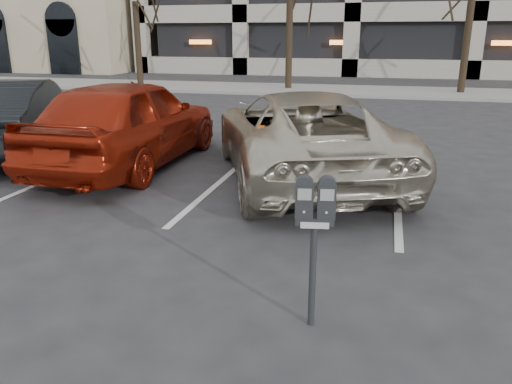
{
  "coord_description": "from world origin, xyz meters",
  "views": [
    {
      "loc": [
        1.13,
        -5.58,
        2.3
      ],
      "look_at": [
        0.0,
        -1.23,
        0.88
      ],
      "focal_mm": 35.0,
      "sensor_mm": 36.0,
      "label": 1
    }
  ],
  "objects_px": {
    "parking_meter": "(315,216)",
    "car_dark": "(15,117)",
    "car_red": "(129,122)",
    "suv_silver": "(302,135)"
  },
  "relations": [
    {
      "from": "parking_meter",
      "to": "car_dark",
      "type": "relative_size",
      "value": 0.28
    },
    {
      "from": "parking_meter",
      "to": "car_red",
      "type": "distance_m",
      "value": 5.98
    },
    {
      "from": "car_dark",
      "to": "suv_silver",
      "type": "bearing_deg",
      "value": 153.87
    },
    {
      "from": "car_red",
      "to": "car_dark",
      "type": "height_order",
      "value": "car_red"
    },
    {
      "from": "car_red",
      "to": "car_dark",
      "type": "bearing_deg",
      "value": -7.66
    },
    {
      "from": "parking_meter",
      "to": "suv_silver",
      "type": "height_order",
      "value": "suv_silver"
    },
    {
      "from": "car_red",
      "to": "car_dark",
      "type": "relative_size",
      "value": 1.06
    },
    {
      "from": "suv_silver",
      "to": "car_red",
      "type": "xyz_separation_m",
      "value": [
        -3.15,
        0.03,
        0.08
      ]
    },
    {
      "from": "car_red",
      "to": "car_dark",
      "type": "xyz_separation_m",
      "value": [
        -2.69,
        0.35,
        -0.07
      ]
    },
    {
      "from": "suv_silver",
      "to": "car_dark",
      "type": "height_order",
      "value": "car_dark"
    }
  ]
}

